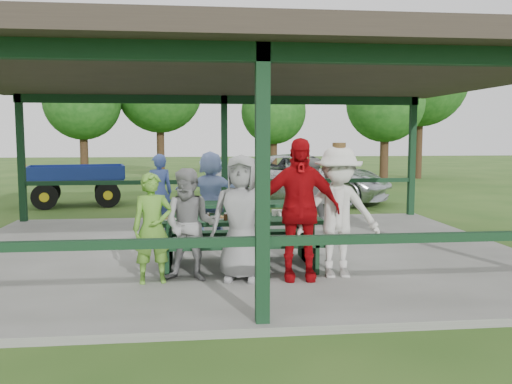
{
  "coord_description": "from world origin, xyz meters",
  "views": [
    {
      "loc": [
        -0.71,
        -9.52,
        2.14
      ],
      "look_at": [
        0.32,
        -0.3,
        1.17
      ],
      "focal_mm": 38.0,
      "sensor_mm": 36.0,
      "label": 1
    }
  ],
  "objects": [
    {
      "name": "picnic_table_near",
      "position": [
        -0.04,
        -1.2,
        0.57
      ],
      "size": [
        2.54,
        1.39,
        0.75
      ],
      "color": "black",
      "rests_on": "concrete_slab"
    },
    {
      "name": "tree_far_right",
      "position": [
        10.28,
        16.27,
        4.81
      ],
      "size": [
        4.55,
        4.55,
        7.1
      ],
      "color": "#342015",
      "rests_on": "ground"
    },
    {
      "name": "table_setting",
      "position": [
        -0.0,
        -1.16,
        0.89
      ],
      "size": [
        2.4,
        0.45,
        0.1
      ],
      "color": "white",
      "rests_on": "picnic_table_near"
    },
    {
      "name": "farm_trailer",
      "position": [
        -4.3,
        7.4,
        0.65
      ],
      "size": [
        3.82,
        2.07,
        1.32
      ],
      "rotation": [
        0.0,
        0.0,
        0.18
      ],
      "color": "navy",
      "rests_on": "ground"
    },
    {
      "name": "spectator_grey",
      "position": [
        1.7,
        1.5,
        0.89
      ],
      "size": [
        0.82,
        0.67,
        1.58
      ],
      "primitive_type": "imported",
      "rotation": [
        0.0,
        0.0,
        3.24
      ],
      "color": "#9B9A9D",
      "rests_on": "concrete_slab"
    },
    {
      "name": "concrete_slab",
      "position": [
        0.0,
        0.0,
        0.05
      ],
      "size": [
        10.0,
        8.0,
        0.1
      ],
      "primitive_type": "cube",
      "color": "slate",
      "rests_on": "ground"
    },
    {
      "name": "contestant_grey_mid",
      "position": [
        -0.08,
        -2.03,
        0.99
      ],
      "size": [
        0.98,
        0.75,
        1.78
      ],
      "primitive_type": "imported",
      "rotation": [
        0.0,
        0.0,
        -0.24
      ],
      "color": "gray",
      "rests_on": "concrete_slab"
    },
    {
      "name": "picnic_table_far",
      "position": [
        0.15,
        0.8,
        0.58
      ],
      "size": [
        2.72,
        1.39,
        0.75
      ],
      "color": "black",
      "rests_on": "concrete_slab"
    },
    {
      "name": "contestant_green",
      "position": [
        -1.31,
        -2.04,
        0.87
      ],
      "size": [
        0.61,
        0.45,
        1.53
      ],
      "primitive_type": "imported",
      "rotation": [
        0.0,
        0.0,
        0.16
      ],
      "color": "#59952C",
      "rests_on": "concrete_slab"
    },
    {
      "name": "tree_left",
      "position": [
        -2.35,
        16.63,
        4.23
      ],
      "size": [
        4.0,
        4.0,
        6.25
      ],
      "color": "#342015",
      "rests_on": "ground"
    },
    {
      "name": "tree_right",
      "position": [
        7.26,
        12.73,
        3.46
      ],
      "size": [
        3.27,
        3.27,
        5.11
      ],
      "color": "#342015",
      "rests_on": "ground"
    },
    {
      "name": "tree_far_left",
      "position": [
        -5.69,
        15.63,
        3.63
      ],
      "size": [
        3.43,
        3.43,
        5.36
      ],
      "color": "#342015",
      "rests_on": "ground"
    },
    {
      "name": "pickup_truck",
      "position": [
        2.74,
        7.5,
        0.77
      ],
      "size": [
        6.09,
        4.78,
        1.54
      ],
      "primitive_type": "imported",
      "rotation": [
        0.0,
        0.0,
        1.1
      ],
      "color": "silver",
      "rests_on": "ground"
    },
    {
      "name": "contestant_white_fedora",
      "position": [
        1.32,
        -2.0,
        1.04
      ],
      "size": [
        1.22,
        0.72,
        1.94
      ],
      "rotation": [
        0.0,
        0.0,
        -0.01
      ],
      "color": "silver",
      "rests_on": "concrete_slab"
    },
    {
      "name": "spectator_lblue",
      "position": [
        -0.39,
        1.57,
        0.96
      ],
      "size": [
        1.67,
        0.87,
        1.72
      ],
      "primitive_type": "imported",
      "rotation": [
        0.0,
        0.0,
        2.9
      ],
      "color": "#91A9E0",
      "rests_on": "concrete_slab"
    },
    {
      "name": "tree_mid",
      "position": [
        2.97,
        15.94,
        3.21
      ],
      "size": [
        3.05,
        3.05,
        4.76
      ],
      "color": "#342015",
      "rests_on": "ground"
    },
    {
      "name": "pavilion_structure",
      "position": [
        0.0,
        0.0,
        3.17
      ],
      "size": [
        10.6,
        8.6,
        3.24
      ],
      "color": "black",
      "rests_on": "concrete_slab"
    },
    {
      "name": "contestant_red",
      "position": [
        0.72,
        -2.08,
        1.1
      ],
      "size": [
        1.21,
        0.58,
        2.01
      ],
      "primitive_type": "imported",
      "rotation": [
        0.0,
        0.0,
        -0.08
      ],
      "color": "#9E070C",
      "rests_on": "concrete_slab"
    },
    {
      "name": "contestant_grey_left",
      "position": [
        -0.8,
        -1.98,
        0.89
      ],
      "size": [
        0.89,
        0.77,
        1.59
      ],
      "primitive_type": "imported",
      "rotation": [
        0.0,
        0.0,
        -0.24
      ],
      "color": "gray",
      "rests_on": "concrete_slab"
    },
    {
      "name": "spectator_blue",
      "position": [
        -1.5,
        2.19,
        0.92
      ],
      "size": [
        0.68,
        0.54,
        1.65
      ],
      "primitive_type": "imported",
      "rotation": [
        0.0,
        0.0,
        3.41
      ],
      "color": "#3B519B",
      "rests_on": "concrete_slab"
    },
    {
      "name": "ground",
      "position": [
        0.0,
        0.0,
        0.0
      ],
      "size": [
        90.0,
        90.0,
        0.0
      ],
      "primitive_type": "plane",
      "color": "#274C17",
      "rests_on": "ground"
    }
  ]
}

